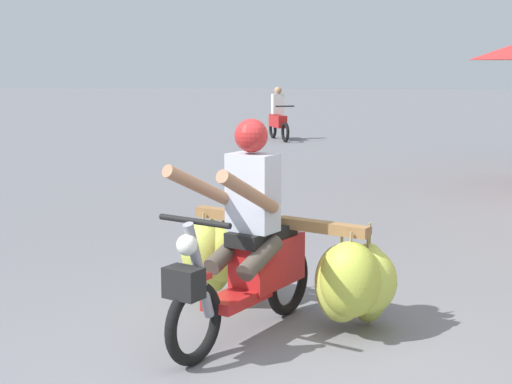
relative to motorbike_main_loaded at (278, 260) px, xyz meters
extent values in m
torus|color=black|center=(-0.51, -0.86, -0.21)|extent=(0.34, 0.53, 0.56)
torus|color=black|center=(0.07, 0.20, -0.21)|extent=(0.34, 0.53, 0.56)
cube|color=red|center=(-0.27, -0.42, -0.17)|extent=(0.48, 0.61, 0.08)
cube|color=red|center=(-0.07, -0.07, 0.01)|extent=(0.55, 0.70, 0.36)
cube|color=black|center=(-0.11, -0.14, 0.23)|extent=(0.52, 0.65, 0.10)
cylinder|color=gray|center=(-0.48, -0.80, 0.13)|extent=(0.20, 0.28, 0.69)
cylinder|color=black|center=(-0.50, -0.84, 0.47)|extent=(0.51, 0.30, 0.04)
sphere|color=silver|center=(-0.53, -0.91, 0.33)|extent=(0.14, 0.14, 0.14)
cube|color=black|center=(-0.55, -0.94, 0.09)|extent=(0.29, 0.26, 0.20)
cube|color=red|center=(-0.51, -0.86, 0.09)|extent=(0.22, 0.29, 0.04)
cube|color=olive|center=(0.00, 0.06, 0.29)|extent=(1.36, 0.81, 0.08)
cube|color=olive|center=(0.09, 0.22, 0.26)|extent=(1.22, 0.72, 0.06)
ellipsoid|color=#BAC44A|center=(-0.61, 0.31, -0.01)|extent=(0.51, 0.49, 0.49)
cylinder|color=#998459|center=(-0.61, 0.31, 0.25)|extent=(0.02, 0.02, 0.10)
ellipsoid|color=#C0CA50|center=(-0.42, 0.61, -0.06)|extent=(0.57, 0.57, 0.45)
cylinder|color=#998459|center=(-0.42, 0.61, 0.22)|extent=(0.02, 0.02, 0.16)
ellipsoid|color=#B0BA3F|center=(0.53, -0.32, -0.05)|extent=(0.56, 0.54, 0.55)
cylinder|color=#998459|center=(0.53, -0.32, 0.25)|extent=(0.02, 0.02, 0.10)
ellipsoid|color=#BBC54B|center=(-0.57, 0.49, -0.10)|extent=(0.46, 0.44, 0.62)
cylinder|color=#998459|center=(-0.57, 0.49, 0.24)|extent=(0.02, 0.02, 0.13)
ellipsoid|color=#BBC54B|center=(0.66, -0.18, -0.09)|extent=(0.59, 0.57, 0.50)
cylinder|color=#998459|center=(0.66, -0.18, 0.22)|extent=(0.02, 0.02, 0.17)
ellipsoid|color=#BFC94F|center=(0.69, 0.01, -0.16)|extent=(0.44, 0.44, 0.62)
cylinder|color=#998459|center=(0.69, 0.01, 0.21)|extent=(0.02, 0.02, 0.19)
ellipsoid|color=#C1CB51|center=(0.47, -0.17, -0.12)|extent=(0.55, 0.54, 0.58)
cylinder|color=#998459|center=(0.47, -0.17, 0.22)|extent=(0.02, 0.02, 0.16)
ellipsoid|color=#AEB83E|center=(-0.46, 0.34, -0.03)|extent=(0.56, 0.54, 0.49)
cylinder|color=#998459|center=(-0.46, 0.34, 0.24)|extent=(0.02, 0.02, 0.11)
cube|color=#B2B7C6|center=(-0.17, -0.24, 0.56)|extent=(0.40, 0.36, 0.56)
sphere|color=#B22626|center=(-0.18, -0.26, 0.97)|extent=(0.24, 0.24, 0.24)
cylinder|color=#9E7051|center=(-0.16, -0.63, 0.63)|extent=(0.38, 0.69, 0.39)
cylinder|color=#9E7051|center=(-0.50, -0.45, 0.63)|extent=(0.47, 0.65, 0.39)
cylinder|color=#4C4238|center=(-0.10, -0.41, 0.13)|extent=(0.33, 0.45, 0.27)
cylinder|color=#4C4238|center=(-0.35, -0.28, 0.13)|extent=(0.33, 0.45, 0.27)
torus|color=black|center=(-0.48, 13.71, -0.23)|extent=(0.25, 0.52, 0.52)
torus|color=black|center=(-0.85, 14.74, -0.23)|extent=(0.25, 0.52, 0.52)
cube|color=red|center=(-0.70, 14.32, 0.01)|extent=(0.53, 0.93, 0.32)
cylinder|color=black|center=(-0.49, 13.76, 0.43)|extent=(0.48, 0.20, 0.04)
cube|color=silver|center=(-0.70, 14.34, 0.46)|extent=(0.35, 0.29, 0.52)
sphere|color=tan|center=(-0.70, 14.32, 0.81)|extent=(0.20, 0.20, 0.20)
camera|label=1|loc=(0.26, -5.50, 1.46)|focal=52.61mm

